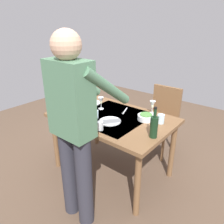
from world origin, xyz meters
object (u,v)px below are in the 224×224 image
water_cup_far_left (95,114)px  water_cup_near_left (100,126)px  wine_bottle (154,126)px  dinner_plate_near (91,103)px  water_cup_near_right (161,119)px  dinner_plate_far (110,121)px  wine_glass_right (152,105)px  wine_glass_left (101,101)px  serving_bowl_pasta (83,109)px  dining_table (112,123)px  side_bowl_salad (146,117)px  chair_near (162,116)px  person_server (74,124)px

water_cup_far_left → water_cup_near_left: bearing=142.4°
wine_bottle → dinner_plate_near: 1.09m
water_cup_near_right → dinner_plate_far: water_cup_near_right is taller
wine_glass_right → dinner_plate_near: wine_glass_right is taller
wine_glass_left → serving_bowl_pasta: bearing=63.5°
dinner_plate_near → dinner_plate_far: 0.60m
dining_table → side_bowl_salad: size_ratio=7.42×
dining_table → water_cup_near_left: (-0.12, 0.33, 0.13)m
chair_near → wine_glass_left: size_ratio=6.03×
chair_near → wine_bottle: (-0.37, 0.94, 0.32)m
person_server → wine_glass_left: bearing=-62.0°
water_cup_near_right → serving_bowl_pasta: size_ratio=0.32×
wine_glass_left → dinner_plate_far: wine_glass_left is taller
water_cup_near_left → dining_table: bearing=-70.5°
wine_glass_right → chair_near: bearing=-79.5°
chair_near → wine_glass_right: 0.57m
person_server → dinner_plate_far: (0.10, -0.57, -0.21)m
chair_near → serving_bowl_pasta: (0.56, 0.94, 0.25)m
serving_bowl_pasta → wine_glass_right: bearing=-143.3°
wine_glass_left → wine_glass_right: same height
water_cup_far_left → dinner_plate_far: water_cup_far_left is taller
serving_bowl_pasta → dinner_plate_near: serving_bowl_pasta is taller
person_server → dinner_plate_far: size_ratio=7.34×
person_server → wine_glass_right: person_server is taller
wine_glass_left → water_cup_near_left: size_ratio=1.73×
dinner_plate_near → water_cup_near_left: bearing=140.7°
person_server → water_cup_near_right: 0.96m
dinner_plate_far → dinner_plate_near: bearing=-26.6°
dining_table → person_server: bearing=104.3°
wine_glass_left → side_bowl_salad: 0.59m
dining_table → wine_glass_left: size_ratio=8.84×
person_server → water_cup_far_left: bearing=-62.1°
wine_glass_right → wine_glass_left: bearing=26.8°
dining_table → wine_glass_left: wine_glass_left is taller
wine_bottle → side_bowl_salad: size_ratio=1.64×
water_cup_near_right → serving_bowl_pasta: 0.90m
water_cup_far_left → side_bowl_salad: water_cup_far_left is taller
person_server → side_bowl_salad: (-0.17, -0.85, -0.19)m
water_cup_near_left → serving_bowl_pasta: water_cup_near_left is taller
water_cup_near_left → dinner_plate_near: (0.58, -0.47, -0.04)m
water_cup_far_left → serving_bowl_pasta: water_cup_far_left is taller
dining_table → water_cup_near_right: 0.55m
serving_bowl_pasta → wine_bottle: bearing=-179.8°
chair_near → dinner_plate_near: 0.98m
wine_glass_left → dinner_plate_far: bearing=146.9°
side_bowl_salad → dinner_plate_near: (0.81, 0.01, -0.03)m
chair_near → wine_glass_left: chair_near is taller
wine_bottle → serving_bowl_pasta: size_ratio=0.99×
serving_bowl_pasta → chair_near: bearing=-120.6°
dinner_plate_near → dinner_plate_far: same height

